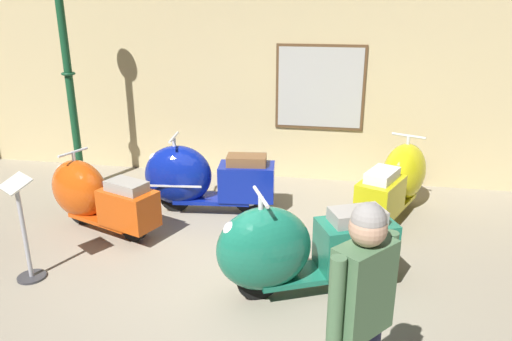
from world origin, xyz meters
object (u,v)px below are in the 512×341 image
Objects in this scene: scooter_3 at (397,180)px; visitor_0 at (361,310)px; lamppost at (67,62)px; scooter_2 at (293,248)px; scooter_1 at (199,178)px; scooter_0 at (94,196)px; info_stanchion at (25,238)px.

scooter_3 is 1.03× the size of visitor_0.
lamppost reaches higher than visitor_0.
scooter_1 is at bearing -74.42° from scooter_2.
scooter_3 is (3.64, 1.16, 0.02)m from scooter_0.
scooter_2 is at bearing 175.65° from scooter_3.
scooter_3 is at bearing -58.50° from visitor_0.
lamppost is 5.52m from visitor_0.
visitor_0 is (1.99, -3.21, 0.47)m from scooter_1.
scooter_3 is (2.54, 0.43, -0.01)m from scooter_1.
scooter_3 is 4.41m from info_stanchion.
scooter_0 is 4.00m from visitor_0.
visitor_0 is (0.57, -1.53, 0.47)m from scooter_2.
lamppost is (-3.41, 2.19, 1.37)m from scooter_2.
lamppost is 1.98× the size of visitor_0.
lamppost is at bearing -57.26° from scooter_2.
info_stanchion is (-3.74, -2.34, -0.00)m from scooter_3.
visitor_0 is 1.50× the size of info_stanchion.
info_stanchion is at bearing -71.90° from lamppost.
info_stanchion is at bearing 17.76° from visitor_0.
lamppost reaches higher than scooter_1.
scooter_3 is at bearing 32.00° from info_stanchion.
scooter_3 is at bearing -141.57° from scooter_0.
scooter_0 is 3.82m from scooter_3.
scooter_0 is 0.99× the size of visitor_0.
visitor_0 is at bearing -22.32° from info_stanchion.
scooter_2 is at bearing -179.98° from scooter_0.
scooter_1 is 3.81m from visitor_0.
visitor_0 is at bearing 114.95° from scooter_1.
scooter_0 is at bearing 131.23° from scooter_3.
scooter_0 is at bearing 85.01° from info_stanchion.
scooter_1 is 2.48m from lamppost.
scooter_1 is (1.10, 0.73, 0.04)m from scooter_0.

